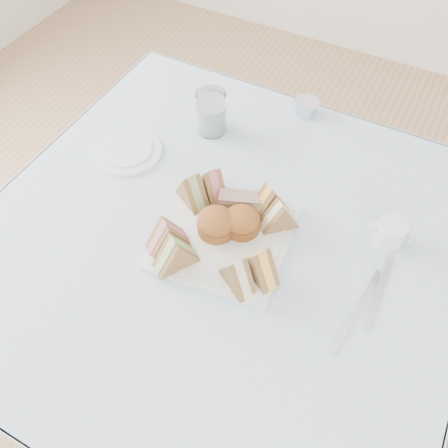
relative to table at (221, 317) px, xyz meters
The scene contains 21 objects.
floor 0.37m from the table, ahead, with size 4.00×4.00×0.00m, color #9E7751.
table is the anchor object (origin of this frame).
tablecloth 0.37m from the table, ahead, with size 1.02×1.02×0.01m, color silver.
serving_plate 0.38m from the table, ahead, with size 0.27×0.27×0.01m, color silver.
sandwich_fl_a 0.44m from the table, 137.71° to the right, with size 0.09×0.04×0.08m, color olive, non-canonical shape.
sandwich_fl_b 0.44m from the table, 113.14° to the right, with size 0.09×0.04×0.08m, color olive, non-canonical shape.
sandwich_fr_a 0.44m from the table, 24.24° to the right, with size 0.09×0.04×0.08m, color olive, non-canonical shape.
sandwich_fr_b 0.44m from the table, 46.72° to the right, with size 0.08×0.04×0.07m, color olive, non-canonical shape.
sandwich_bl_a 0.44m from the table, 151.58° to the left, with size 0.09×0.04×0.08m, color olive, non-canonical shape.
sandwich_bl_b 0.44m from the table, 127.08° to the left, with size 0.09×0.04×0.08m, color olive, non-canonical shape.
sandwich_br_a 0.44m from the table, 38.48° to the left, with size 0.08×0.04×0.07m, color olive, non-canonical shape.
sandwich_br_b 0.44m from the table, 60.91° to the left, with size 0.08×0.04×0.07m, color olive, non-canonical shape.
scone_left 0.42m from the table, 163.80° to the left, with size 0.08×0.08×0.05m, color #A85A25.
scone_right 0.42m from the table, 45.71° to the left, with size 0.08×0.08×0.05m, color #A85A25.
pastry_slice 0.42m from the table, 88.50° to the left, with size 0.09×0.03×0.04m, color #CBB48A.
side_plate 0.51m from the table, 159.50° to the left, with size 0.16×0.16×0.01m, color silver.
water_glass 0.55m from the table, 121.92° to the left, with size 0.08×0.08×0.11m, color white.
tea_strainer 0.61m from the table, 88.91° to the left, with size 0.06×0.06×0.04m, color silver.
knife 0.51m from the table, ahead, with size 0.01×0.18×0.00m, color silver.
fork 0.49m from the table, ahead, with size 0.01×0.18×0.00m, color silver.
creamer_jug 0.54m from the table, 26.53° to the left, with size 0.06×0.06×0.05m, color silver.
Camera 1 is at (0.28, -0.52, 1.57)m, focal length 38.00 mm.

